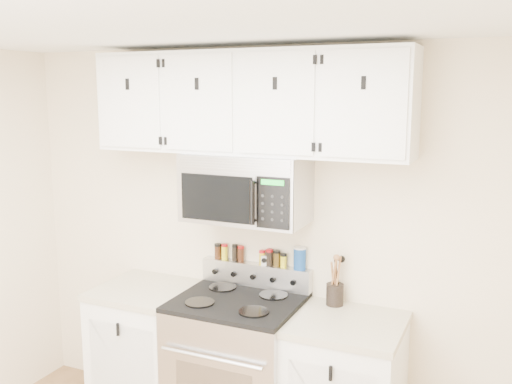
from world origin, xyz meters
TOP-DOWN VIEW (x-y plane):
  - back_wall at (0.00, 1.75)m, footprint 3.50×0.01m
  - ceiling at (0.00, 0.00)m, footprint 3.50×3.50m
  - range at (0.00, 1.43)m, footprint 0.76×0.65m
  - base_cabinet_left at (-0.69, 1.45)m, footprint 0.64×0.62m
  - microwave at (0.00, 1.55)m, footprint 0.76×0.44m
  - upper_cabinets at (-0.00, 1.58)m, footprint 2.00×0.35m
  - utensil_crock at (0.55, 1.66)m, footprint 0.11×0.11m
  - kitchen_timer at (0.07, 1.71)m, footprint 0.07×0.06m
  - salt_canister at (0.30, 1.71)m, footprint 0.08×0.08m
  - spice_jar_0 at (-0.28, 1.71)m, footprint 0.05×0.05m
  - spice_jar_1 at (-0.23, 1.71)m, footprint 0.04×0.04m
  - spice_jar_2 at (-0.16, 1.71)m, footprint 0.04×0.04m
  - spice_jar_3 at (-0.11, 1.71)m, footprint 0.04×0.04m
  - spice_jar_4 at (0.04, 1.71)m, footprint 0.04×0.04m
  - spice_jar_5 at (0.09, 1.71)m, footprint 0.05×0.05m
  - spice_jar_6 at (0.15, 1.71)m, footprint 0.04×0.04m
  - spice_jar_7 at (0.19, 1.71)m, footprint 0.04×0.04m

SIDE VIEW (x-z plane):
  - base_cabinet_left at x=-0.69m, z-range 0.00..0.92m
  - range at x=0.00m, z-range -0.06..1.04m
  - utensil_crock at x=0.55m, z-range 0.84..1.15m
  - kitchen_timer at x=0.07m, z-range 1.10..1.17m
  - spice_jar_7 at x=0.19m, z-range 1.10..1.19m
  - spice_jar_4 at x=0.04m, z-range 1.10..1.20m
  - spice_jar_0 at x=-0.28m, z-range 1.10..1.20m
  - spice_jar_6 at x=0.15m, z-range 1.10..1.21m
  - spice_jar_3 at x=-0.11m, z-range 1.10..1.21m
  - spice_jar_1 at x=-0.23m, z-range 1.10..1.21m
  - spice_jar_5 at x=0.09m, z-range 1.10..1.21m
  - spice_jar_2 at x=-0.16m, z-range 1.10..1.21m
  - salt_canister at x=0.30m, z-range 1.10..1.25m
  - back_wall at x=0.00m, z-range 0.00..2.50m
  - microwave at x=0.00m, z-range 1.42..1.84m
  - upper_cabinets at x=0.00m, z-range 1.84..2.46m
  - ceiling at x=0.00m, z-range 2.49..2.50m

